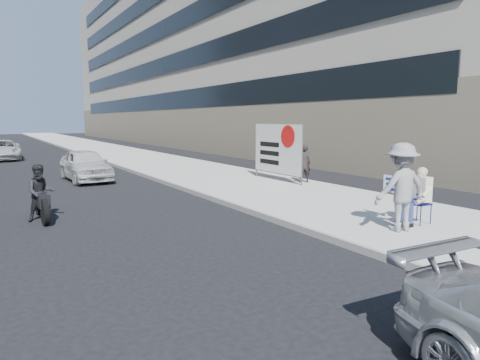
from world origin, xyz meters
TOP-DOWN VIEW (x-y plane):
  - ground at (0.00, 0.00)m, footprint 160.00×160.00m
  - near_sidewalk at (4.00, 20.00)m, footprint 5.00×120.00m
  - near_building at (17.00, 32.00)m, footprint 14.00×70.00m
  - seated_protester at (3.76, -0.85)m, footprint 0.83×1.12m
  - jogger at (2.97, -1.06)m, footprint 1.33×0.91m
  - pedestrian_woman at (5.80, 5.60)m, footprint 0.63×0.53m
  - protest_banner at (5.24, 6.55)m, footprint 0.08×3.06m
  - white_sedan_near at (-1.00, 11.51)m, footprint 1.70×3.93m
  - white_sedan_far at (-3.56, 23.94)m, footprint 2.32×4.61m
  - motorcycle at (-3.43, 4.63)m, footprint 0.72×2.05m

SIDE VIEW (x-z plane):
  - ground at x=0.00m, z-range 0.00..0.00m
  - near_sidewalk at x=4.00m, z-range 0.00..0.15m
  - white_sedan_far at x=-3.56m, z-range 0.00..1.25m
  - motorcycle at x=-3.43m, z-range -0.08..1.35m
  - white_sedan_near at x=-1.00m, z-range 0.00..1.32m
  - seated_protester at x=3.76m, z-range 0.22..1.53m
  - pedestrian_woman at x=5.80m, z-range 0.15..1.61m
  - jogger at x=2.97m, z-range 0.15..2.04m
  - protest_banner at x=5.24m, z-range 0.30..2.50m
  - near_building at x=17.00m, z-range 0.00..20.00m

